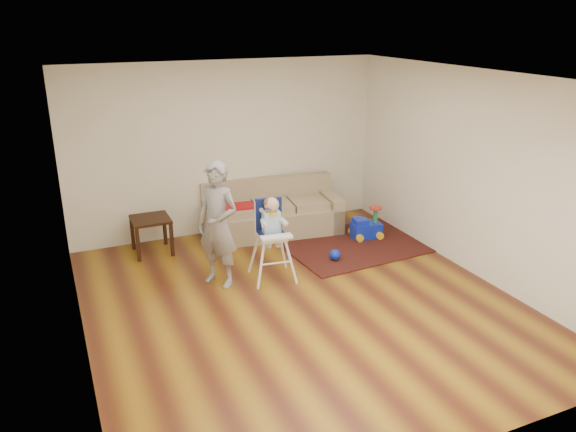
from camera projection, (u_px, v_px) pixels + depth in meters
name	position (u px, v px, depth m)	size (l,w,h in m)	color
ground	(301.00, 303.00, 6.88)	(5.50, 5.50, 0.00)	#4D2212
room_envelope	(284.00, 144.00, 6.69)	(5.04, 5.52, 2.72)	white
sofa	(272.00, 208.00, 8.93)	(2.25, 1.14, 0.83)	gray
side_table	(152.00, 235.00, 8.24)	(0.54, 0.54, 0.54)	black
area_rug	(354.00, 245.00, 8.59)	(2.09, 1.57, 0.02)	#32160D
ride_on_toy	(366.00, 222.00, 8.78)	(0.45, 0.32, 0.49)	#1128CF
toy_ball	(335.00, 255.00, 8.01)	(0.16, 0.16, 0.16)	#1128CF
high_chair	(272.00, 240.00, 7.34)	(0.59, 0.59, 1.14)	white
adult	(218.00, 225.00, 7.11)	(0.60, 0.39, 1.64)	gray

